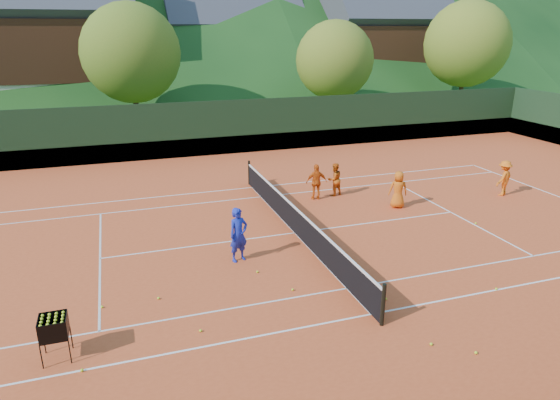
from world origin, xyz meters
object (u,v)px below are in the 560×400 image
object	(u,v)px
student_a	(334,179)
chalet_left	(45,43)
student_d	(504,178)
chalet_mid	(232,47)
chalet_right	(382,44)
student_b	(316,182)
coach	(238,235)
student_c	(398,190)
tennis_net	(295,219)
ball_hopper	(54,328)

from	to	relation	value
student_a	chalet_left	distance (m)	30.06
student_a	student_d	bearing A→B (deg)	148.08
chalet_mid	chalet_right	distance (m)	14.56
student_b	chalet_right	distance (m)	32.62
coach	chalet_mid	world-z (taller)	chalet_mid
student_c	chalet_left	bearing A→B (deg)	-43.11
coach	chalet_mid	distance (m)	36.68
student_c	tennis_net	bearing A→B (deg)	33.70
ball_hopper	chalet_left	distance (m)	35.33
tennis_net	student_c	bearing A→B (deg)	13.87
student_a	chalet_right	world-z (taller)	chalet_right
chalet_right	chalet_mid	bearing A→B (deg)	164.05
student_c	ball_hopper	distance (m)	13.39
student_a	chalet_mid	bearing A→B (deg)	-109.05
student_a	chalet_left	xyz separation A→B (m)	(-12.99, 26.66, 4.93)
chalet_left	chalet_mid	bearing A→B (deg)	14.04
ball_hopper	chalet_right	world-z (taller)	chalet_right
coach	chalet_left	world-z (taller)	chalet_left
chalet_right	coach	bearing A→B (deg)	-125.39
chalet_right	student_b	bearing A→B (deg)	-123.68
chalet_mid	ball_hopper	bearing A→B (deg)	-108.78
student_d	chalet_right	bearing A→B (deg)	-131.71
student_a	student_d	size ratio (longest dim) A/B	0.93
tennis_net	ball_hopper	bearing A→B (deg)	-145.95
ball_hopper	chalet_mid	world-z (taller)	chalet_mid
student_d	student_b	bearing A→B (deg)	-37.01
student_b	tennis_net	size ratio (longest dim) A/B	0.12
ball_hopper	chalet_left	size ratio (longest dim) A/B	0.07
coach	student_b	xyz separation A→B (m)	(4.44, 4.58, -0.10)
student_d	chalet_mid	world-z (taller)	chalet_mid
student_b	chalet_mid	world-z (taller)	chalet_mid
student_d	chalet_mid	xyz separation A→B (m)	(-3.75, 32.91, 4.22)
chalet_left	chalet_mid	distance (m)	16.51
chalet_left	chalet_right	xyz separation A→B (m)	(30.00, 0.00, -0.39)
student_a	ball_hopper	size ratio (longest dim) A/B	1.40
student_b	chalet_mid	bearing A→B (deg)	-88.15
student_d	ball_hopper	size ratio (longest dim) A/B	1.50
student_a	chalet_right	xyz separation A→B (m)	(17.01, 26.66, 4.54)
student_b	chalet_left	xyz separation A→B (m)	(-12.08, 26.89, 4.88)
chalet_mid	chalet_right	xyz separation A→B (m)	(14.00, -4.00, 0.27)
student_b	tennis_net	xyz separation A→B (m)	(-2.08, -3.11, -0.24)
chalet_right	chalet_left	bearing A→B (deg)	-180.00
student_a	chalet_mid	distance (m)	31.10
chalet_left	ball_hopper	bearing A→B (deg)	-85.44
student_b	chalet_mid	xyz separation A→B (m)	(3.92, 30.89, 4.23)
coach	chalet_left	distance (m)	32.74
coach	chalet_left	bearing A→B (deg)	84.66
coach	student_b	world-z (taller)	coach
coach	student_a	xyz separation A→B (m)	(5.35, 4.82, -0.14)
tennis_net	chalet_left	distance (m)	32.04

